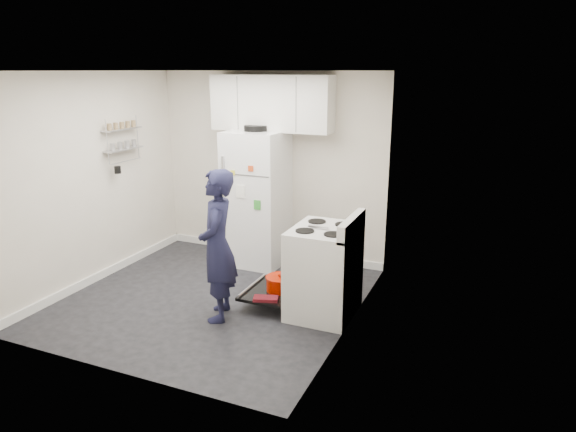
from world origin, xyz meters
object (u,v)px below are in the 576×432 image
at_px(open_oven_door, 276,287).
at_px(refrigerator, 257,198).
at_px(person, 218,246).
at_px(electric_range, 323,272).

height_order(open_oven_door, refrigerator, refrigerator).
xyz_separation_m(open_oven_door, person, (-0.42, -0.51, 0.59)).
bearing_deg(refrigerator, electric_range, -40.10).
distance_m(refrigerator, person, 1.64).
bearing_deg(person, open_oven_door, 118.76).
bearing_deg(open_oven_door, person, -129.14).
distance_m(electric_range, person, 1.13).
relative_size(refrigerator, person, 1.16).
bearing_deg(person, electric_range, 95.38).
bearing_deg(electric_range, person, -152.52).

